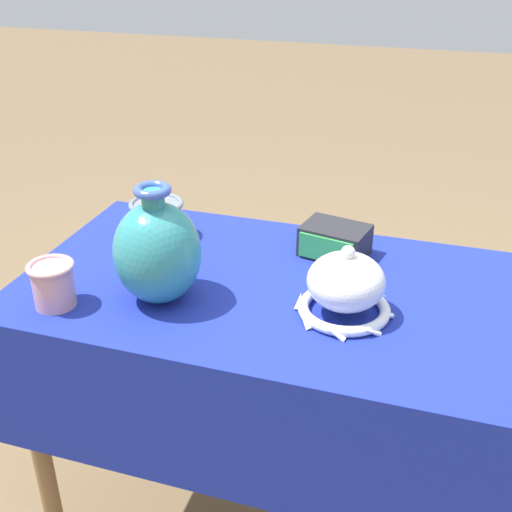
# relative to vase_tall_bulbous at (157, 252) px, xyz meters

# --- Properties ---
(ground_plane) EXTENTS (14.00, 14.00, 0.00)m
(ground_plane) POSITION_rel_vase_tall_bulbous_xyz_m (0.23, 0.13, -0.80)
(ground_plane) COLOR brown
(display_table) EXTENTS (1.15, 0.62, 0.69)m
(display_table) POSITION_rel_vase_tall_bulbous_xyz_m (0.23, 0.11, -0.19)
(display_table) COLOR olive
(display_table) RESTS_ON ground_plane
(vase_tall_bulbous) EXTENTS (0.18, 0.18, 0.25)m
(vase_tall_bulbous) POSITION_rel_vase_tall_bulbous_xyz_m (0.00, 0.00, 0.00)
(vase_tall_bulbous) COLOR teal
(vase_tall_bulbous) RESTS_ON display_table
(vase_dome_bell) EXTENTS (0.20, 0.20, 0.16)m
(vase_dome_bell) POSITION_rel_vase_tall_bulbous_xyz_m (0.37, 0.06, -0.05)
(vase_dome_bell) COLOR white
(vase_dome_bell) RESTS_ON display_table
(mosaic_tile_box) EXTENTS (0.17, 0.14, 0.07)m
(mosaic_tile_box) POSITION_rel_vase_tall_bulbous_xyz_m (0.30, 0.30, -0.07)
(mosaic_tile_box) COLOR #232328
(mosaic_tile_box) RESTS_ON display_table
(cup_wide_slate) EXTENTS (0.13, 0.13, 0.09)m
(cup_wide_slate) POSITION_rel_vase_tall_bulbous_xyz_m (-0.13, 0.27, -0.06)
(cup_wide_slate) COLOR slate
(cup_wide_slate) RESTS_ON display_table
(cup_wide_rose) EXTENTS (0.10, 0.10, 0.10)m
(cup_wide_rose) POSITION_rel_vase_tall_bulbous_xyz_m (-0.19, -0.09, -0.06)
(cup_wide_rose) COLOR #D19399
(cup_wide_rose) RESTS_ON display_table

